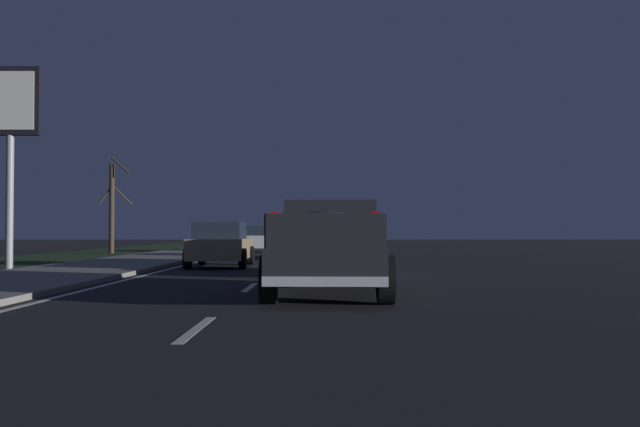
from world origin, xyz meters
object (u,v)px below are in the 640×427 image
object	(u,v)px
pickup_truck	(330,245)
bare_tree_far	(112,206)
sedan_blue	(324,241)
sedan_silver	(323,247)
sedan_white	(262,239)
sedan_tan	(221,244)
gas_price_sign	(10,118)

from	to	relation	value
pickup_truck	bare_tree_far	bearing A→B (deg)	25.31
sedan_blue	sedan_silver	bearing A→B (deg)	179.86
pickup_truck	sedan_silver	world-z (taller)	pickup_truck
sedan_silver	sedan_blue	distance (m)	10.92
sedan_white	sedan_tan	xyz separation A→B (m)	(-16.38, 0.00, 0.00)
gas_price_sign	bare_tree_far	bearing A→B (deg)	5.76
sedan_blue	sedan_tan	xyz separation A→B (m)	(-6.88, 3.59, 0.00)
sedan_blue	sedan_white	distance (m)	10.15
pickup_truck	gas_price_sign	xyz separation A→B (m)	(8.48, 10.13, 3.88)
pickup_truck	sedan_tan	size ratio (longest dim) A/B	1.24
sedan_silver	sedan_blue	bearing A→B (deg)	-0.14
sedan_tan	pickup_truck	bearing A→B (deg)	-160.77
sedan_silver	sedan_white	bearing A→B (deg)	9.89
gas_price_sign	sedan_silver	bearing A→B (deg)	-101.03
sedan_blue	bare_tree_far	size ratio (longest dim) A/B	0.82
sedan_silver	bare_tree_far	distance (m)	21.86
sedan_white	bare_tree_far	size ratio (longest dim) A/B	0.82
pickup_truck	sedan_silver	xyz separation A→B (m)	(6.53, 0.12, -0.20)
pickup_truck	sedan_silver	distance (m)	6.53
sedan_blue	sedan_white	xyz separation A→B (m)	(9.50, 3.59, 0.00)
pickup_truck	sedan_white	bearing A→B (deg)	7.78
sedan_tan	gas_price_sign	bearing A→B (deg)	107.97
pickup_truck	sedan_tan	xyz separation A→B (m)	(10.57, 3.69, -0.20)
pickup_truck	sedan_white	size ratio (longest dim) A/B	1.24
sedan_white	gas_price_sign	world-z (taller)	gas_price_sign
sedan_blue	gas_price_sign	distance (m)	14.06
sedan_blue	sedan_tan	bearing A→B (deg)	152.43
sedan_blue	bare_tree_far	distance (m)	14.00
sedan_blue	sedan_tan	distance (m)	7.76
sedan_blue	sedan_white	size ratio (longest dim) A/B	1.00
pickup_truck	sedan_white	world-z (taller)	pickup_truck
pickup_truck	gas_price_sign	distance (m)	13.77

